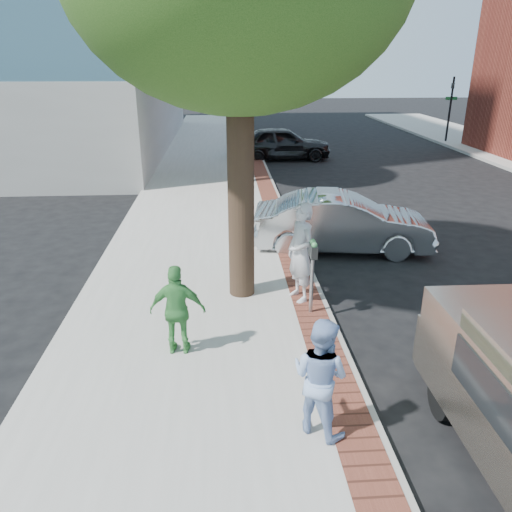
{
  "coord_description": "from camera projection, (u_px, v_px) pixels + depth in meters",
  "views": [
    {
      "loc": [
        -0.95,
        -7.57,
        4.71
      ],
      "look_at": [
        -0.35,
        1.3,
        1.2
      ],
      "focal_mm": 35.0,
      "sensor_mm": 36.0,
      "label": 1
    }
  ],
  "objects": [
    {
      "name": "brick_strip",
      "position": [
        274.0,
        210.0,
        16.22
      ],
      "size": [
        0.6,
        60.0,
        0.01
      ],
      "primitive_type": "cube",
      "color": "brown",
      "rests_on": "sidewalk"
    },
    {
      "name": "bg_car",
      "position": [
        282.0,
        143.0,
        24.92
      ],
      "size": [
        4.81,
        1.97,
        1.63
      ],
      "primitive_type": "imported",
      "rotation": [
        0.0,
        0.0,
        1.58
      ],
      "color": "black",
      "rests_on": "ground"
    },
    {
      "name": "sedan_silver",
      "position": [
        342.0,
        223.0,
        12.97
      ],
      "size": [
        4.75,
        2.2,
        1.51
      ],
      "primitive_type": "imported",
      "rotation": [
        0.0,
        0.0,
        1.44
      ],
      "color": "#B7BABE",
      "rests_on": "ground"
    },
    {
      "name": "ground",
      "position": [
        281.0,
        346.0,
        8.81
      ],
      "size": [
        120.0,
        120.0,
        0.0
      ],
      "primitive_type": "plane",
      "color": "black",
      "rests_on": "ground"
    },
    {
      "name": "office_base",
      "position": [
        4.0,
        112.0,
        27.67
      ],
      "size": [
        18.2,
        22.2,
        4.0
      ],
      "primitive_type": "cube",
      "color": "gray",
      "rests_on": "ground"
    },
    {
      "name": "person_gray",
      "position": [
        301.0,
        253.0,
        9.84
      ],
      "size": [
        0.72,
        0.86,
        2.02
      ],
      "primitive_type": "imported",
      "rotation": [
        0.0,
        0.0,
        -1.2
      ],
      "color": "silver",
      "rests_on": "sidewalk"
    },
    {
      "name": "person_officer",
      "position": [
        320.0,
        376.0,
        6.33
      ],
      "size": [
        1.0,
        0.99,
        1.63
      ],
      "primitive_type": "imported",
      "rotation": [
        0.0,
        0.0,
        2.41
      ],
      "color": "#8DAADA",
      "rests_on": "sidewalk"
    },
    {
      "name": "person_green",
      "position": [
        178.0,
        310.0,
        8.08
      ],
      "size": [
        0.93,
        0.45,
        1.55
      ],
      "primitive_type": "imported",
      "rotation": [
        0.0,
        0.0,
        3.07
      ],
      "color": "#449647",
      "rests_on": "sidewalk"
    },
    {
      "name": "parking_meter",
      "position": [
        313.0,
        262.0,
        9.27
      ],
      "size": [
        0.12,
        0.32,
        1.47
      ],
      "color": "gray",
      "rests_on": "sidewalk"
    },
    {
      "name": "tree_far",
      "position": [
        232.0,
        42.0,
        17.97
      ],
      "size": [
        4.8,
        4.8,
        7.14
      ],
      "color": "black",
      "rests_on": "sidewalk"
    },
    {
      "name": "signal_far",
      "position": [
        451.0,
        105.0,
        29.19
      ],
      "size": [
        0.7,
        0.15,
        3.8
      ],
      "color": "black",
      "rests_on": "ground"
    },
    {
      "name": "curb",
      "position": [
        285.0,
        212.0,
        16.28
      ],
      "size": [
        0.1,
        60.0,
        0.15
      ],
      "primitive_type": "cube",
      "color": "gray",
      "rests_on": "ground"
    },
    {
      "name": "signal_near",
      "position": [
        253.0,
        106.0,
        28.46
      ],
      "size": [
        0.7,
        0.15,
        3.8
      ],
      "color": "black",
      "rests_on": "ground"
    },
    {
      "name": "sidewalk",
      "position": [
        206.0,
        213.0,
        16.11
      ],
      "size": [
        5.0,
        60.0,
        0.15
      ],
      "primitive_type": "cube",
      "color": "#9E9991",
      "rests_on": "ground"
    }
  ]
}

